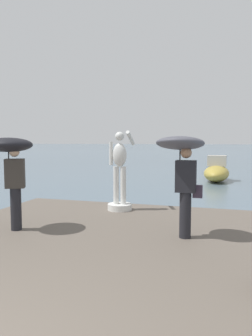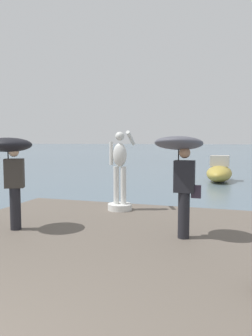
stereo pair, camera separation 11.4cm
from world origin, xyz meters
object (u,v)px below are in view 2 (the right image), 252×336
boat_near (219,172)px  onlooker_left (10,156)px  statue_white_figure (120,178)px  onlooker_right (181,160)px

boat_near → onlooker_left: bearing=-107.0°
statue_white_figure → onlooker_left: (-1.56, -2.47, 0.66)m
statue_white_figure → boat_near: statue_white_figure is taller
onlooker_left → boat_near: (3.94, 12.89, -1.41)m
onlooker_left → boat_near: onlooker_left is taller
onlooker_left → onlooker_right: size_ratio=0.97×
onlooker_left → boat_near: 13.55m
onlooker_left → onlooker_right: 3.47m
statue_white_figure → onlooker_right: (1.87, -1.98, 0.62)m
onlooker_left → boat_near: size_ratio=0.57×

